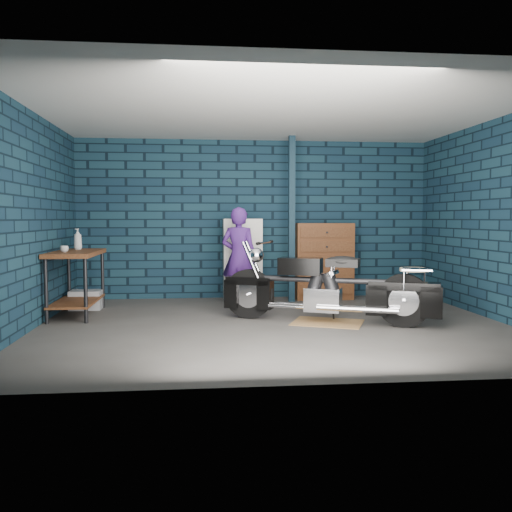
% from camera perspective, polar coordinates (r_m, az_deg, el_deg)
% --- Properties ---
extents(ground, '(6.00, 6.00, 0.00)m').
position_cam_1_polar(ground, '(7.00, 1.95, -7.30)').
color(ground, '#474542').
rests_on(ground, ground).
extents(room_walls, '(6.02, 5.01, 2.71)m').
position_cam_1_polar(room_walls, '(7.43, 1.39, 8.11)').
color(room_walls, '#102637').
rests_on(room_walls, ground).
extents(support_post, '(0.10, 0.10, 2.70)m').
position_cam_1_polar(support_post, '(8.87, 3.78, 3.86)').
color(support_post, '#102633').
rests_on(support_post, ground).
extents(workbench, '(0.60, 1.40, 0.91)m').
position_cam_1_polar(workbench, '(8.05, -18.36, -2.73)').
color(workbench, brown).
rests_on(workbench, ground).
extents(drip_mat, '(1.08, 0.96, 0.01)m').
position_cam_1_polar(drip_mat, '(7.22, 7.54, -6.95)').
color(drip_mat, '#9A7143').
rests_on(drip_mat, ground).
extents(motorcycle, '(2.48, 1.55, 1.06)m').
position_cam_1_polar(motorcycle, '(7.14, 7.58, -2.78)').
color(motorcycle, black).
rests_on(motorcycle, ground).
extents(person, '(0.66, 0.56, 1.54)m').
position_cam_1_polar(person, '(8.33, -1.80, -0.14)').
color(person, '#461E73').
rests_on(person, ground).
extents(storage_bin, '(0.46, 0.33, 0.29)m').
position_cam_1_polar(storage_bin, '(8.58, -17.46, -4.42)').
color(storage_bin, '#92959A').
rests_on(storage_bin, ground).
extents(locker, '(0.63, 0.45, 1.36)m').
position_cam_1_polar(locker, '(9.08, -1.45, -0.36)').
color(locker, beige).
rests_on(locker, ground).
extents(tool_chest, '(0.96, 0.54, 1.29)m').
position_cam_1_polar(tool_chest, '(9.29, 7.07, -0.52)').
color(tool_chest, brown).
rests_on(tool_chest, ground).
extents(shop_stool, '(0.41, 0.41, 0.69)m').
position_cam_1_polar(shop_stool, '(7.73, 16.23, -3.78)').
color(shop_stool, beige).
rests_on(shop_stool, ground).
extents(cup_a, '(0.13, 0.13, 0.09)m').
position_cam_1_polar(cup_a, '(7.80, -19.53, 0.70)').
color(cup_a, beige).
rests_on(cup_a, workbench).
extents(bottle, '(0.16, 0.16, 0.31)m').
position_cam_1_polar(bottle, '(8.42, -18.25, 1.71)').
color(bottle, '#92959A').
rests_on(bottle, workbench).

